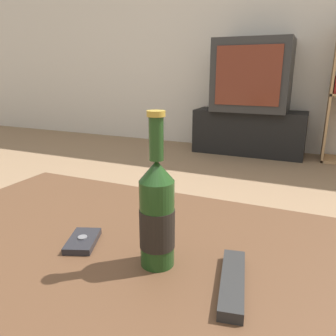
# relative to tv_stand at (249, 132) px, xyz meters

# --- Properties ---
(back_wall) EXTENTS (8.00, 0.05, 2.60)m
(back_wall) POSITION_rel_tv_stand_xyz_m (0.19, 0.26, 1.09)
(back_wall) COLOR silver
(back_wall) RESTS_ON ground_plane
(coffee_table) EXTENTS (1.02, 0.79, 0.43)m
(coffee_table) POSITION_rel_tv_stand_xyz_m (0.19, -2.77, 0.16)
(coffee_table) COLOR brown
(coffee_table) RESTS_ON ground_plane
(tv_stand) EXTENTS (1.05, 0.36, 0.42)m
(tv_stand) POSITION_rel_tv_stand_xyz_m (0.00, 0.00, 0.00)
(tv_stand) COLOR black
(tv_stand) RESTS_ON ground_plane
(television) EXTENTS (0.69, 0.51, 0.65)m
(television) POSITION_rel_tv_stand_xyz_m (0.00, -0.00, 0.54)
(television) COLOR #2D2D2D
(television) RESTS_ON tv_stand
(beer_bottle) EXTENTS (0.07, 0.07, 0.30)m
(beer_bottle) POSITION_rel_tv_stand_xyz_m (0.32, -2.74, 0.32)
(beer_bottle) COLOR #1E4219
(beer_bottle) RESTS_ON coffee_table
(cell_phone) EXTENTS (0.09, 0.11, 0.02)m
(cell_phone) POSITION_rel_tv_stand_xyz_m (0.14, -2.74, 0.23)
(cell_phone) COLOR #232328
(cell_phone) RESTS_ON coffee_table
(remote_control) EXTENTS (0.07, 0.18, 0.02)m
(remote_control) POSITION_rel_tv_stand_xyz_m (0.47, -2.76, 0.23)
(remote_control) COLOR #282828
(remote_control) RESTS_ON coffee_table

